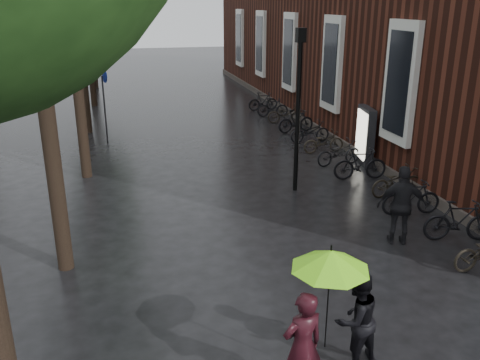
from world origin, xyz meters
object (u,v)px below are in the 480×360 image
object	(u,v)px
person_burgundy	(302,347)
ad_lightbox	(365,136)
pedestrian_walking	(402,206)
parked_bicycles	(334,147)
lamp_post	(298,96)
person_black	(356,319)

from	to	relation	value
person_burgundy	ad_lightbox	distance (m)	11.48
person_burgundy	ad_lightbox	xyz separation A→B (m)	(5.91, 9.84, 0.13)
pedestrian_walking	ad_lightbox	world-z (taller)	ad_lightbox
parked_bicycles	lamp_post	world-z (taller)	lamp_post
pedestrian_walking	parked_bicycles	xyz separation A→B (m)	(1.25, 6.51, -0.48)
person_burgundy	parked_bicycles	size ratio (longest dim) A/B	0.10
pedestrian_walking	parked_bicycles	distance (m)	6.64
lamp_post	person_burgundy	bearing A→B (deg)	-109.12
parked_bicycles	ad_lightbox	bearing A→B (deg)	-43.18
person_burgundy	pedestrian_walking	bearing A→B (deg)	-145.23
pedestrian_walking	ad_lightbox	xyz separation A→B (m)	(2.02, 5.79, 0.05)
person_burgundy	person_black	size ratio (longest dim) A/B	1.08
person_black	parked_bicycles	size ratio (longest dim) A/B	0.09
person_burgundy	person_black	xyz separation A→B (m)	(1.05, 0.51, -0.07)
pedestrian_walking	lamp_post	xyz separation A→B (m)	(-1.15, 3.87, 1.88)
pedestrian_walking	person_burgundy	bearing A→B (deg)	66.18
person_black	parked_bicycles	xyz separation A→B (m)	(4.09, 10.06, -0.33)
person_black	pedestrian_walking	bearing A→B (deg)	-144.17
pedestrian_walking	person_black	bearing A→B (deg)	71.28
parked_bicycles	lamp_post	xyz separation A→B (m)	(-2.39, -2.64, 2.35)
ad_lightbox	person_burgundy	bearing A→B (deg)	-110.57
person_burgundy	lamp_post	xyz separation A→B (m)	(2.75, 7.92, 1.96)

